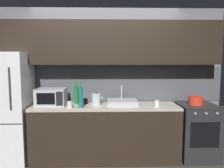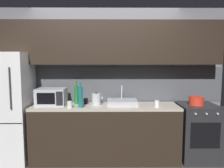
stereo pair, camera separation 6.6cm
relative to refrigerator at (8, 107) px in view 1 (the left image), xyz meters
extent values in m
cube|color=slate|center=(1.55, 0.40, 0.38)|extent=(4.07, 0.10, 2.50)
cube|color=#4C4F54|center=(1.55, 0.35, 0.33)|extent=(4.07, 0.01, 0.60)
cube|color=black|center=(1.55, 0.18, 1.03)|extent=(3.75, 0.34, 0.70)
cube|color=black|center=(1.55, 0.00, -0.44)|extent=(2.33, 0.60, 0.86)
cube|color=#B2A899|center=(1.55, 0.00, 0.01)|extent=(2.33, 0.60, 0.04)
cube|color=white|center=(0.00, 0.00, 0.00)|extent=(0.68, 0.66, 1.74)
cylinder|color=#333333|center=(0.19, -0.35, 0.35)|extent=(0.02, 0.02, 0.61)
cube|color=#232326|center=(3.05, 0.00, -0.42)|extent=(0.60, 0.60, 0.90)
cube|color=black|center=(3.05, -0.30, -0.38)|extent=(0.45, 0.01, 0.40)
cylinder|color=#B2B2B7|center=(2.89, -0.31, -0.04)|extent=(0.03, 0.02, 0.03)
cylinder|color=#B2B2B7|center=(3.05, -0.31, -0.04)|extent=(0.03, 0.02, 0.03)
cylinder|color=#B2B2B7|center=(3.22, -0.31, -0.04)|extent=(0.03, 0.02, 0.03)
cube|color=#A8AAAF|center=(0.68, 0.02, 0.16)|extent=(0.46, 0.34, 0.27)
cube|color=black|center=(0.64, -0.15, 0.16)|extent=(0.28, 0.01, 0.18)
cube|color=black|center=(0.85, -0.15, 0.16)|extent=(0.10, 0.01, 0.22)
cube|color=#ADAFB5|center=(1.82, 0.03, 0.07)|extent=(0.48, 0.38, 0.08)
cylinder|color=silver|center=(1.82, 0.16, 0.22)|extent=(0.02, 0.02, 0.22)
cylinder|color=#B7BABF|center=(1.40, 0.01, 0.12)|extent=(0.15, 0.15, 0.19)
sphere|color=black|center=(1.40, 0.01, 0.23)|extent=(0.02, 0.02, 0.02)
cone|color=#B7BABF|center=(1.49, 0.01, 0.16)|extent=(0.03, 0.03, 0.05)
cylinder|color=#19666B|center=(1.17, -0.18, 0.19)|extent=(0.07, 0.07, 0.31)
cylinder|color=#19666B|center=(1.17, -0.18, 0.38)|extent=(0.03, 0.03, 0.07)
cylinder|color=#1E6B2D|center=(1.07, 0.10, 0.18)|extent=(0.07, 0.07, 0.30)
cylinder|color=#1E6B2D|center=(1.07, 0.10, 0.37)|extent=(0.03, 0.03, 0.07)
cylinder|color=silver|center=(1.01, -0.20, 0.08)|extent=(0.08, 0.08, 0.10)
cylinder|color=silver|center=(2.35, -0.15, 0.08)|extent=(0.07, 0.07, 0.10)
cylinder|color=black|center=(1.22, 0.12, 0.07)|extent=(0.08, 0.08, 0.09)
cylinder|color=red|center=(3.02, 0.00, 0.09)|extent=(0.23, 0.23, 0.12)
cylinder|color=red|center=(3.02, 0.00, 0.16)|extent=(0.24, 0.24, 0.02)
camera|label=1|loc=(1.56, -3.53, 0.76)|focal=35.83mm
camera|label=2|loc=(1.62, -3.53, 0.76)|focal=35.83mm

